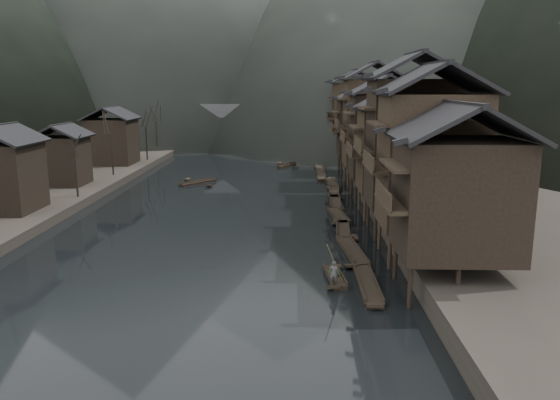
{
  "coord_description": "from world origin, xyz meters",
  "views": [
    {
      "loc": [
        7.38,
        -40.73,
        12.92
      ],
      "look_at": [
        6.07,
        8.28,
        2.5
      ],
      "focal_mm": 35.0,
      "sensor_mm": 36.0,
      "label": 1
    }
  ],
  "objects": [
    {
      "name": "stilt_houses",
      "position": [
        17.28,
        19.83,
        8.97
      ],
      "size": [
        9.0,
        67.6,
        15.9
      ],
      "color": "black",
      "rests_on": "ground"
    },
    {
      "name": "left_houses",
      "position": [
        -20.5,
        20.12,
        5.66
      ],
      "size": [
        8.1,
        53.2,
        8.73
      ],
      "color": "black",
      "rests_on": "left_bank"
    },
    {
      "name": "bamboo_pole",
      "position": [
        10.17,
        -7.29,
        4.01
      ],
      "size": [
        1.58,
        2.09,
        3.89
      ],
      "primitive_type": "cylinder",
      "rotation": [
        0.58,
        0.0,
        -0.64
      ],
      "color": "#8C7A51",
      "rests_on": "boatman"
    },
    {
      "name": "moored_sampans",
      "position": [
        11.79,
        26.64,
        0.2
      ],
      "size": [
        2.74,
        74.57,
        0.47
      ],
      "color": "black",
      "rests_on": "water"
    },
    {
      "name": "left_bank",
      "position": [
        -35.0,
        40.0,
        0.6
      ],
      "size": [
        40.0,
        200.0,
        1.2
      ],
      "primitive_type": "cube",
      "color": "#2D2823",
      "rests_on": "ground"
    },
    {
      "name": "hero_sampan",
      "position": [
        10.15,
        -5.72,
        0.2
      ],
      "size": [
        1.4,
        4.57,
        0.43
      ],
      "color": "black",
      "rests_on": "water"
    },
    {
      "name": "bare_trees",
      "position": [
        -17.0,
        25.34,
        6.78
      ],
      "size": [
        3.94,
        74.07,
        7.88
      ],
      "color": "black",
      "rests_on": "left_bank"
    },
    {
      "name": "stone_bridge",
      "position": [
        -0.0,
        72.0,
        5.11
      ],
      "size": [
        40.0,
        6.0,
        9.0
      ],
      "color": "#4C4C4F",
      "rests_on": "ground"
    },
    {
      "name": "cargo_heap",
      "position": [
        10.17,
        -5.51,
        0.73
      ],
      "size": [
        0.99,
        1.3,
        0.6
      ],
      "primitive_type": "ellipsoid",
      "color": "black",
      "rests_on": "hero_sampan"
    },
    {
      "name": "right_bank",
      "position": [
        35.0,
        40.0,
        0.9
      ],
      "size": [
        40.0,
        200.0,
        1.8
      ],
      "primitive_type": "cube",
      "color": "#2D2823",
      "rests_on": "ground"
    },
    {
      "name": "boatman",
      "position": [
        9.97,
        -7.29,
        1.25
      ],
      "size": [
        0.69,
        0.55,
        1.64
      ],
      "primitive_type": "imported",
      "rotation": [
        0.0,
        0.0,
        2.85
      ],
      "color": "#515153",
      "rests_on": "hero_sampan"
    },
    {
      "name": "midriver_boats",
      "position": [
        -0.27,
        51.14,
        0.2
      ],
      "size": [
        15.75,
        42.21,
        0.45
      ],
      "color": "black",
      "rests_on": "water"
    },
    {
      "name": "water",
      "position": [
        0.0,
        0.0,
        0.0
      ],
      "size": [
        300.0,
        300.0,
        0.0
      ],
      "primitive_type": "plane",
      "color": "black",
      "rests_on": "ground"
    }
  ]
}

